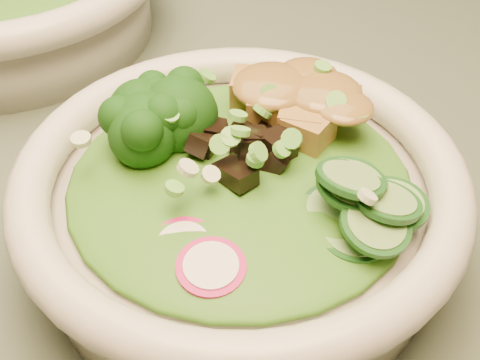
% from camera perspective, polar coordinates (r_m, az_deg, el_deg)
% --- Properties ---
extents(dining_table, '(1.20, 0.80, 0.75)m').
position_cam_1_polar(dining_table, '(0.57, 5.05, -9.15)').
color(dining_table, black).
rests_on(dining_table, ground).
extents(salad_bowl, '(0.27, 0.27, 0.07)m').
position_cam_1_polar(salad_bowl, '(0.41, 0.00, -2.06)').
color(salad_bowl, beige).
rests_on(salad_bowl, dining_table).
extents(lettuce_bed, '(0.21, 0.21, 0.02)m').
position_cam_1_polar(lettuce_bed, '(0.40, 0.00, 0.11)').
color(lettuce_bed, '#2B5A13').
rests_on(lettuce_bed, salad_bowl).
extents(broccoli_florets, '(0.10, 0.09, 0.04)m').
position_cam_1_polar(broccoli_florets, '(0.41, -7.79, 4.58)').
color(broccoli_florets, black).
rests_on(broccoli_florets, salad_bowl).
extents(radish_slices, '(0.12, 0.07, 0.02)m').
position_cam_1_polar(radish_slices, '(0.35, -5.14, -5.89)').
color(radish_slices, '#AF0D53').
rests_on(radish_slices, salad_bowl).
extents(cucumber_slices, '(0.09, 0.09, 0.04)m').
position_cam_1_polar(cucumber_slices, '(0.37, 8.82, -2.08)').
color(cucumber_slices, '#71A159').
rests_on(cucumber_slices, salad_bowl).
extents(mushroom_heap, '(0.09, 0.09, 0.04)m').
position_cam_1_polar(mushroom_heap, '(0.40, 0.90, 2.68)').
color(mushroom_heap, black).
rests_on(mushroom_heap, salad_bowl).
extents(tofu_cubes, '(0.11, 0.09, 0.04)m').
position_cam_1_polar(tofu_cubes, '(0.43, 4.51, 6.15)').
color(tofu_cubes, '#A67F37').
rests_on(tofu_cubes, salad_bowl).
extents(peanut_sauce, '(0.07, 0.06, 0.02)m').
position_cam_1_polar(peanut_sauce, '(0.43, 4.60, 7.59)').
color(peanut_sauce, brown).
rests_on(peanut_sauce, tofu_cubes).
extents(scallion_garnish, '(0.20, 0.20, 0.02)m').
position_cam_1_polar(scallion_garnish, '(0.38, 0.00, 2.84)').
color(scallion_garnish, '#63B33F').
rests_on(scallion_garnish, salad_bowl).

